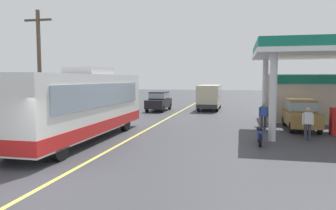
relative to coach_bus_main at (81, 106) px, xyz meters
The scene contains 11 objects.
ground 13.54m from the coach_bus_main, 80.46° to the left, with size 120.00×120.00×0.00m, color #38383D.
lane_divider_stripe 8.71m from the coach_bus_main, 74.90° to the left, with size 0.16×50.00×0.01m, color #D8CC4C.
coach_bus_main is the anchor object (origin of this frame).
gas_station_roadside 15.79m from the coach_bus_main, 34.16° to the left, with size 9.10×11.95×5.10m.
car_at_pump 12.97m from the coach_bus_main, 28.45° to the left, with size 1.70×4.20×1.82m.
minibus_opposing_lane 18.37m from the coach_bus_main, 74.95° to the left, with size 2.04×6.13×2.44m.
motorcycle_parked_forecourt 8.84m from the coach_bus_main, ahead, with size 0.55×1.80×0.92m.
pedestrian_near_pump 10.80m from the coach_bus_main, 31.79° to the left, with size 0.55×0.22×1.66m.
pedestrian_by_shop 11.44m from the coach_bus_main, 13.13° to the left, with size 0.55×0.22×1.66m.
car_trailing_behind_bus 15.46m from the coach_bus_main, 89.63° to the left, with size 1.70×4.20×1.82m.
utility_pole_roadside 5.69m from the coach_bus_main, 144.97° to the left, with size 1.80×0.24×7.26m.
Camera 1 is at (5.53, -8.02, 3.13)m, focal length 34.64 mm.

